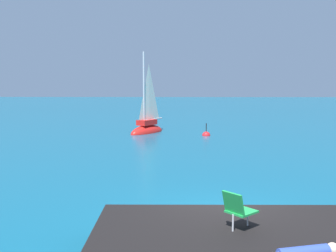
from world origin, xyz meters
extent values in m
plane|color=#0F5675|center=(0.00, 0.00, 0.00)|extent=(160.00, 160.00, 0.00)
cube|color=black|center=(1.06, -0.60, 0.00)|extent=(1.14, 1.10, 0.60)
cube|color=black|center=(-2.01, -1.04, 0.00)|extent=(1.57, 1.67, 0.91)
ellipsoid|color=red|center=(-3.31, 17.90, 0.00)|extent=(2.81, 3.35, 1.13)
cube|color=red|center=(-3.31, 17.90, 0.75)|extent=(1.47, 1.64, 0.37)
cylinder|color=#B7B7BC|center=(-3.49, 17.65, 3.14)|extent=(0.12, 0.12, 5.15)
cylinder|color=#B2B2B7|center=(-2.90, 18.49, 0.93)|extent=(1.25, 1.75, 0.10)
pyramid|color=silver|center=(-3.16, 18.12, 2.93)|extent=(0.99, 1.39, 3.91)
sphere|color=beige|center=(1.42, -3.74, 0.87)|extent=(0.22, 0.22, 0.22)
cube|color=green|center=(0.08, -2.43, 1.08)|extent=(0.71, 0.70, 0.04)
cube|color=green|center=(-0.11, -2.61, 1.30)|extent=(0.43, 0.46, 0.45)
cylinder|color=silver|center=(0.24, -2.29, 0.90)|extent=(0.04, 0.04, 0.35)
cylinder|color=silver|center=(-0.11, -2.61, 0.90)|extent=(0.04, 0.04, 0.35)
sphere|color=red|center=(0.81, 16.47, 0.00)|extent=(0.56, 0.56, 0.56)
cylinder|color=black|center=(0.81, 16.47, 0.55)|extent=(0.06, 0.06, 0.60)
camera|label=1|loc=(-1.25, -10.25, 3.71)|focal=42.56mm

